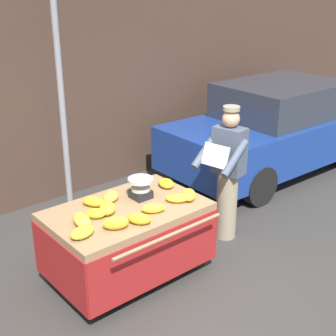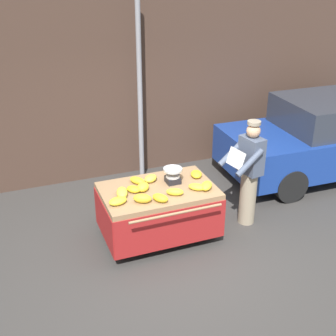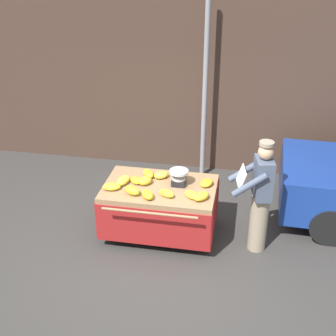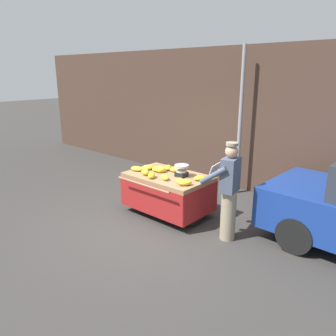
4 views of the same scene
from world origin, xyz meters
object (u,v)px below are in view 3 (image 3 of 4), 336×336
banana_bunch_3 (136,180)px  banana_bunch_1 (132,190)px  vendor_person (260,197)px  banana_bunch_2 (148,174)px  banana_bunch_0 (192,195)px  banana_bunch_9 (207,183)px  banana_bunch_5 (147,195)px  banana_cart (160,199)px  banana_bunch_8 (145,181)px  banana_bunch_7 (167,193)px  banana_bunch_10 (112,187)px  banana_bunch_4 (161,175)px  banana_bunch_6 (123,180)px  banana_bunch_11 (201,196)px  weighing_scale (179,178)px  street_pole (205,90)px

banana_bunch_3 → banana_bunch_1: bearing=-85.9°
vendor_person → banana_bunch_2: bearing=168.1°
banana_bunch_0 → banana_bunch_9: banana_bunch_0 is taller
banana_bunch_5 → vendor_person: bearing=9.8°
banana_cart → banana_bunch_2: (-0.23, 0.26, 0.27)m
banana_bunch_1 → banana_bunch_8: size_ratio=1.18×
banana_cart → banana_bunch_3: bearing=175.9°
banana_bunch_8 → vendor_person: size_ratio=0.13×
banana_bunch_5 → banana_bunch_7: bearing=20.8°
banana_bunch_10 → banana_bunch_7: bearing=-3.0°
banana_bunch_7 → banana_bunch_4: bearing=109.4°
banana_bunch_4 → vendor_person: bearing=-13.1°
banana_bunch_1 → banana_bunch_10: size_ratio=0.97×
banana_cart → banana_bunch_3: (-0.36, 0.03, 0.27)m
banana_bunch_6 → banana_bunch_8: bearing=7.1°
banana_bunch_3 → banana_bunch_10: banana_bunch_10 is taller
banana_bunch_4 → banana_bunch_11: size_ratio=0.89×
banana_bunch_1 → vendor_person: bearing=6.6°
weighing_scale → banana_bunch_6: 0.83m
banana_bunch_7 → banana_bunch_0: bearing=4.4°
banana_bunch_4 → street_pole: bearing=76.4°
banana_bunch_3 → banana_bunch_7: (0.52, -0.29, 0.00)m
banana_bunch_0 → banana_bunch_9: (0.17, 0.39, -0.00)m
banana_bunch_2 → banana_bunch_5: banana_bunch_5 is taller
banana_bunch_4 → banana_bunch_10: size_ratio=0.86×
banana_bunch_3 → banana_bunch_11: 1.05m
banana_bunch_0 → banana_bunch_3: bearing=163.1°
banana_bunch_6 → banana_bunch_2: bearing=42.1°
banana_bunch_10 → weighing_scale: bearing=19.1°
banana_bunch_0 → banana_bunch_3: 0.91m
banana_bunch_1 → banana_bunch_2: size_ratio=0.99×
banana_bunch_4 → banana_bunch_10: 0.79m
banana_bunch_2 → banana_bunch_5: bearing=-78.2°
banana_bunch_11 → banana_bunch_4: bearing=142.4°
banana_bunch_11 → vendor_person: size_ratio=0.15×
banana_bunch_10 → banana_bunch_9: bearing=15.5°
banana_bunch_10 → banana_bunch_11: size_ratio=1.03×
banana_bunch_0 → banana_bunch_2: banana_bunch_2 is taller
banana_bunch_3 → banana_bunch_10: 0.39m
weighing_scale → banana_bunch_2: (-0.50, 0.16, -0.07)m
banana_cart → banana_bunch_4: bearing=96.4°
banana_bunch_0 → banana_bunch_1: (-0.85, -0.06, 0.02)m
banana_cart → weighing_scale: bearing=20.5°
banana_bunch_0 → banana_bunch_6: bearing=168.5°
banana_bunch_4 → banana_bunch_11: bearing=-37.6°
banana_bunch_0 → banana_bunch_8: size_ratio=1.18×
street_pole → banana_bunch_8: bearing=-107.3°
banana_bunch_4 → vendor_person: (1.48, -0.34, -0.02)m
banana_bunch_11 → banana_bunch_5: bearing=-172.7°
banana_bunch_4 → vendor_person: 1.52m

